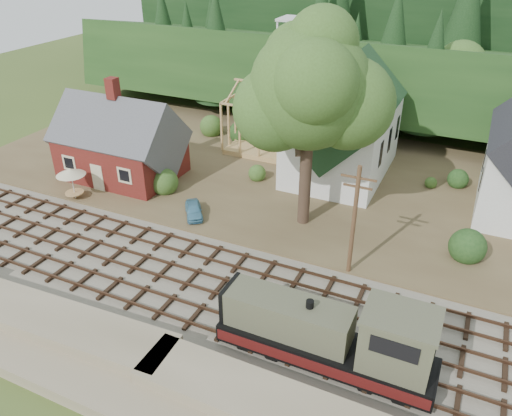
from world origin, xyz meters
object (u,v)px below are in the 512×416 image
at_px(locomotive, 333,337).
at_px(patio_set, 71,173).
at_px(car_green, 80,146).
at_px(car_blue, 194,210).

distance_m(locomotive, patio_set, 26.68).
distance_m(locomotive, car_green, 36.02).
height_order(locomotive, patio_set, locomotive).
bearing_deg(locomotive, car_green, 152.64).
distance_m(car_blue, car_green, 18.58).
height_order(car_blue, car_green, car_green).
xyz_separation_m(locomotive, patio_set, (-25.29, 8.50, 0.57)).
distance_m(car_green, patio_set, 10.60).
relative_size(locomotive, car_green, 3.33).
bearing_deg(car_green, car_blue, -112.35).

